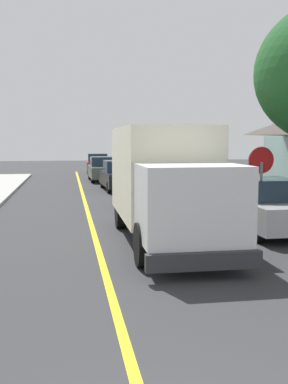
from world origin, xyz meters
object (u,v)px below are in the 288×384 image
at_px(box_truck, 165,178).
at_px(stop_sign, 261,174).
at_px(parked_car_mid, 119,176).
at_px(parked_car_furthest, 98,164).
at_px(parked_car_near, 147,188).
at_px(parked_car_far, 103,170).
at_px(parked_van_across, 263,206).

bearing_deg(box_truck, stop_sign, 1.36).
bearing_deg(parked_car_mid, box_truck, -90.79).
relative_size(parked_car_furthest, stop_sign, 1.68).
distance_m(parked_car_near, parked_car_furthest, 19.87).
distance_m(box_truck, parked_car_mid, 13.12).
bearing_deg(box_truck, parked_car_near, 84.59).
distance_m(parked_car_far, parked_car_furthest, 7.27).
relative_size(parked_car_far, parked_car_furthest, 0.99).
height_order(box_truck, parked_car_furthest, box_truck).
xyz_separation_m(parked_car_near, parked_car_mid, (-0.43, 6.67, 0.00)).
bearing_deg(parked_van_across, box_truck, -168.12).
height_order(box_truck, parked_car_mid, box_truck).
bearing_deg(parked_car_far, parked_van_across, -78.95).
relative_size(box_truck, stop_sign, 2.72).
xyz_separation_m(parked_car_mid, stop_sign, (2.70, -13.01, 1.06)).
relative_size(box_truck, parked_van_across, 1.63).
distance_m(parked_van_across, stop_sign, 1.29).
height_order(parked_car_near, stop_sign, stop_sign).
relative_size(parked_car_mid, parked_van_across, 1.02).
distance_m(box_truck, parked_van_across, 3.47).
height_order(parked_car_near, parked_van_across, same).
distance_m(parked_car_mid, stop_sign, 13.33).
relative_size(parked_car_far, parked_van_across, 1.00).
xyz_separation_m(parked_car_furthest, parked_van_across, (3.43, -25.58, 0.00)).
bearing_deg(parked_car_far, parked_car_near, -85.79).
xyz_separation_m(parked_car_furthest, stop_sign, (3.05, -26.19, 1.06)).
bearing_deg(parked_car_far, parked_car_mid, -85.18).
bearing_deg(parked_car_mid, parked_car_furthest, 91.55).
relative_size(parked_car_near, parked_car_far, 1.00).
xyz_separation_m(parked_car_far, stop_sign, (3.19, -18.92, 1.06)).
xyz_separation_m(box_truck, parked_van_across, (3.25, 0.68, -0.97)).
distance_m(box_truck, parked_car_near, 6.51).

